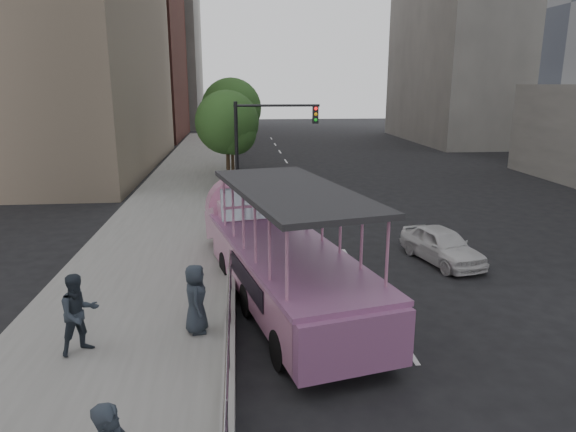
% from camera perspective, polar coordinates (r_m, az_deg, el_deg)
% --- Properties ---
extents(ground, '(160.00, 160.00, 0.00)m').
position_cam_1_polar(ground, '(14.48, 6.32, -10.13)').
color(ground, black).
extents(sidewalk, '(5.50, 80.00, 0.30)m').
position_cam_1_polar(sidewalk, '(23.78, -12.45, -0.15)').
color(sidewalk, gray).
rests_on(sidewalk, ground).
extents(kerb_wall, '(0.24, 30.00, 0.36)m').
position_cam_1_polar(kerb_wall, '(15.86, -6.30, -6.01)').
color(kerb_wall, '#ABABA6').
rests_on(kerb_wall, sidewalk).
extents(guardrail, '(0.07, 22.00, 0.71)m').
position_cam_1_polar(guardrail, '(15.64, -6.37, -3.73)').
color(guardrail, '#B3B3B8').
rests_on(guardrail, kerb_wall).
extents(duck_boat, '(4.75, 10.65, 3.44)m').
position_cam_1_polar(duck_boat, '(14.87, -1.40, -4.08)').
color(duck_boat, black).
rests_on(duck_boat, ground).
extents(car, '(2.25, 3.83, 1.23)m').
position_cam_1_polar(car, '(18.51, 16.73, -3.11)').
color(car, silver).
rests_on(car, ground).
extents(pedestrian_mid, '(1.11, 1.08, 1.80)m').
position_cam_1_polar(pedestrian_mid, '(12.12, -22.21, -10.01)').
color(pedestrian_mid, '#29313C').
rests_on(pedestrian_mid, sidewalk).
extents(pedestrian_far, '(0.60, 0.86, 1.67)m').
position_cam_1_polar(pedestrian_far, '(12.32, -10.21, -9.04)').
color(pedestrian_far, '#29313C').
rests_on(pedestrian_far, sidewalk).
extents(parking_sign, '(0.09, 0.56, 2.47)m').
position_cam_1_polar(parking_sign, '(21.69, -5.54, 2.60)').
color(parking_sign, black).
rests_on(parking_sign, ground).
extents(traffic_signal, '(4.20, 0.32, 5.20)m').
position_cam_1_polar(traffic_signal, '(25.51, -3.06, 8.78)').
color(traffic_signal, black).
rests_on(traffic_signal, ground).
extents(street_tree_near, '(3.52, 3.52, 5.72)m').
position_cam_1_polar(street_tree_near, '(28.88, -6.60, 10.00)').
color(street_tree_near, '#332617').
rests_on(street_tree_near, ground).
extents(street_tree_far, '(3.97, 3.97, 6.45)m').
position_cam_1_polar(street_tree_far, '(34.84, -6.14, 11.56)').
color(street_tree_far, '#332617').
rests_on(street_tree_far, ground).
extents(midrise_brick, '(18.00, 16.00, 26.00)m').
position_cam_1_polar(midrise_brick, '(63.12, -20.74, 19.91)').
color(midrise_brick, brown).
rests_on(midrise_brick, ground).
extents(midrise_stone_b, '(16.00, 14.00, 20.00)m').
position_cam_1_polar(midrise_stone_b, '(78.09, -15.98, 16.82)').
color(midrise_stone_b, gray).
rests_on(midrise_stone_b, ground).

